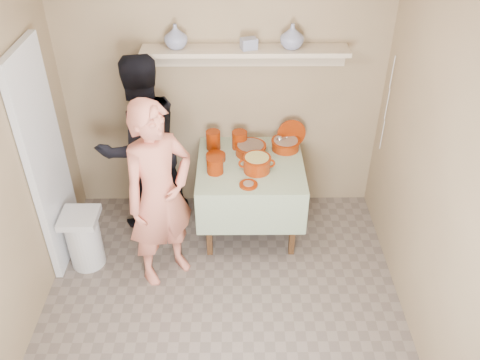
{
  "coord_description": "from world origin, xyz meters",
  "views": [
    {
      "loc": [
        0.12,
        -2.59,
        3.33
      ],
      "look_at": [
        0.15,
        0.75,
        0.95
      ],
      "focal_mm": 38.0,
      "sensor_mm": 36.0,
      "label": 1
    }
  ],
  "objects_px": {
    "person_cook": "(160,196)",
    "serving_table": "(250,174)",
    "cazuela_rice": "(257,163)",
    "trash_bin": "(84,239)",
    "person_helper": "(142,145)"
  },
  "relations": [
    {
      "from": "person_cook",
      "to": "cazuela_rice",
      "type": "bearing_deg",
      "value": -7.76
    },
    {
      "from": "cazuela_rice",
      "to": "trash_bin",
      "type": "xyz_separation_m",
      "value": [
        -1.54,
        -0.37,
        -0.56
      ]
    },
    {
      "from": "serving_table",
      "to": "cazuela_rice",
      "type": "xyz_separation_m",
      "value": [
        0.05,
        -0.12,
        0.2
      ]
    },
    {
      "from": "serving_table",
      "to": "trash_bin",
      "type": "height_order",
      "value": "serving_table"
    },
    {
      "from": "person_helper",
      "to": "serving_table",
      "type": "distance_m",
      "value": 1.04
    },
    {
      "from": "person_cook",
      "to": "serving_table",
      "type": "xyz_separation_m",
      "value": [
        0.75,
        0.6,
        -0.2
      ]
    },
    {
      "from": "cazuela_rice",
      "to": "trash_bin",
      "type": "height_order",
      "value": "cazuela_rice"
    },
    {
      "from": "cazuela_rice",
      "to": "person_cook",
      "type": "bearing_deg",
      "value": -149.13
    },
    {
      "from": "person_cook",
      "to": "serving_table",
      "type": "relative_size",
      "value": 1.74
    },
    {
      "from": "person_helper",
      "to": "trash_bin",
      "type": "relative_size",
      "value": 3.13
    },
    {
      "from": "person_cook",
      "to": "serving_table",
      "type": "bearing_deg",
      "value": 0.08
    },
    {
      "from": "serving_table",
      "to": "trash_bin",
      "type": "distance_m",
      "value": 1.61
    },
    {
      "from": "person_helper",
      "to": "serving_table",
      "type": "relative_size",
      "value": 1.8
    },
    {
      "from": "person_helper",
      "to": "cazuela_rice",
      "type": "relative_size",
      "value": 5.31
    },
    {
      "from": "serving_table",
      "to": "trash_bin",
      "type": "bearing_deg",
      "value": -161.76
    }
  ]
}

